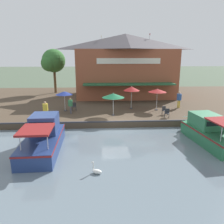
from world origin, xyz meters
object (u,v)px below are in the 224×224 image
Objects in this scene: patio_umbrella_back_row at (113,95)px; patio_umbrella_mid_patio_left at (64,93)px; cafe_chair_under_first_umbrella at (165,110)px; tree_downstream_bank at (53,62)px; person_near_entrance at (70,104)px; motorboat_mid_row at (45,137)px; swan at (97,171)px; motorboat_nearest_quay at (207,131)px; cafe_chair_far_corner_seat at (167,113)px; cafe_chair_mid_patio at (74,106)px; patio_umbrella_mid_patio_right at (157,91)px; patio_umbrella_by_entrance at (132,89)px; waterfront_restaurant at (125,65)px; person_at_quay_edge at (45,108)px; person_mid_patio at (179,98)px.

patio_umbrella_mid_patio_left is at bearing -112.27° from patio_umbrella_back_row.
cafe_chair_under_first_umbrella is 0.13× the size of tree_downstream_bank.
patio_umbrella_mid_patio_left is 1.33× the size of person_near_entrance.
motorboat_mid_row is 9.76× the size of swan.
person_near_entrance is 0.25× the size of motorboat_nearest_quay.
cafe_chair_far_corner_seat is at bearing 42.29° from tree_downstream_bank.
patio_umbrella_mid_patio_left reaches higher than cafe_chair_mid_patio.
patio_umbrella_mid_patio_right is at bearing -169.95° from cafe_chair_under_first_umbrella.
patio_umbrella_by_entrance is at bearing -132.34° from cafe_chair_under_first_umbrella.
cafe_chair_far_corner_seat is at bearing 12.93° from waterfront_restaurant.
swan is (12.76, -3.73, -2.61)m from patio_umbrella_by_entrance.
patio_umbrella_back_row is 6.49m from person_at_quay_edge.
tree_downstream_bank is at bearing -105.86° from waterfront_restaurant.
patio_umbrella_mid_patio_right is at bearing 87.39° from cafe_chair_mid_patio.
person_mid_patio reaches higher than motorboat_mid_row.
person_mid_patio is at bearing 174.67° from motorboat_nearest_quay.
patio_umbrella_mid_patio_right is (0.19, 9.87, 0.20)m from patio_umbrella_mid_patio_left.
person_mid_patio reaches higher than person_near_entrance.
person_mid_patio is at bearing 92.47° from cafe_chair_mid_patio.
patio_umbrella_mid_patio_right reaches higher than motorboat_nearest_quay.
cafe_chair_under_first_umbrella is 19.89m from tree_downstream_bank.
tree_downstream_bank reaches higher than patio_umbrella_mid_patio_right.
person_at_quay_edge is at bearing -109.64° from motorboat_nearest_quay.
person_near_entrance is at bearing -165.95° from swan.
tree_downstream_bank is at bearing -148.57° from patio_umbrella_back_row.
person_mid_patio is (-0.09, 5.43, -1.08)m from patio_umbrella_by_entrance.
cafe_chair_far_corner_seat is at bearing 72.83° from patio_umbrella_mid_patio_left.
person_mid_patio is 0.27× the size of tree_downstream_bank.
cafe_chair_far_corner_seat is 11.45m from person_at_quay_edge.
person_mid_patio reaches higher than cafe_chair_far_corner_seat.
patio_umbrella_by_entrance is 15.59m from tree_downstream_bank.
patio_umbrella_mid_patio_left reaches higher than swan.
person_near_entrance is at bearing 17.82° from tree_downstream_bank.
swan is at bearing -8.75° from patio_umbrella_back_row.
tree_downstream_bank is (-11.94, -13.27, 2.71)m from patio_umbrella_mid_patio_right.
patio_umbrella_mid_patio_right is 2.77× the size of cafe_chair_far_corner_seat.
motorboat_nearest_quay is at bearing 117.71° from swan.
cafe_chair_mid_patio is 3.99m from person_at_quay_edge.
patio_umbrella_back_row is at bearing -38.96° from patio_umbrella_by_entrance.
cafe_chair_far_corner_seat is 1.00× the size of cafe_chair_under_first_umbrella.
person_mid_patio reaches higher than cafe_chair_under_first_umbrella.
cafe_chair_under_first_umbrella is 0.52× the size of person_near_entrance.
cafe_chair_far_corner_seat is 20.57m from tree_downstream_bank.
patio_umbrella_mid_patio_left is 12.83m from swan.
motorboat_mid_row is at bearing -87.13° from motorboat_nearest_quay.
motorboat_nearest_quay is (5.64, 1.66, -0.25)m from cafe_chair_under_first_umbrella.
waterfront_restaurant reaches higher than patio_umbrella_mid_patio_right.
cafe_chair_under_first_umbrella reaches higher than swan.
patio_umbrella_mid_patio_right is 9.09m from cafe_chair_mid_patio.
cafe_chair_under_first_umbrella is 0.13× the size of motorboat_nearest_quay.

